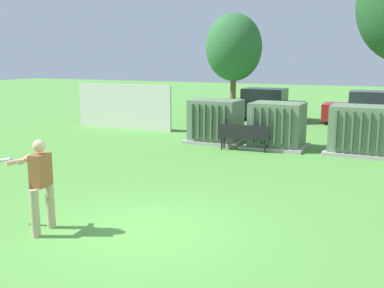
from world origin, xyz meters
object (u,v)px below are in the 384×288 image
parked_car_leftmost (262,105)px  parked_car_left_of_center (370,110)px  batter (38,181)px  transformer_west (216,122)px  transformer_mid_west (277,126)px  transformer_mid_east (359,131)px  park_bench (244,136)px

parked_car_leftmost → parked_car_left_of_center: (5.20, 0.25, 0.00)m
batter → parked_car_left_of_center: 17.70m
transformer_west → parked_car_leftmost: (-0.26, 7.01, -0.04)m
transformer_mid_west → batter: bearing=-100.8°
transformer_west → transformer_mid_west: same height
batter → transformer_mid_east: bearing=65.1°
transformer_mid_west → batter: (-1.86, -9.78, 0.19)m
transformer_mid_east → parked_car_left_of_center: bearing=91.4°
transformer_west → park_bench: transformer_west is taller
batter → parked_car_left_of_center: size_ratio=0.41×
transformer_mid_west → park_bench: transformer_mid_west is taller
parked_car_leftmost → transformer_mid_west: bearing=-69.6°
parked_car_leftmost → parked_car_left_of_center: bearing=2.8°
transformer_west → park_bench: size_ratio=1.15×
transformer_mid_west → transformer_mid_east: (2.73, 0.12, 0.00)m
park_bench → parked_car_leftmost: size_ratio=0.43×
transformer_west → parked_car_leftmost: bearing=92.1°
park_bench → parked_car_left_of_center: parked_car_left_of_center is taller
transformer_mid_west → park_bench: (-0.90, -1.00, -0.25)m
transformer_mid_east → batter: (-4.60, -9.90, 0.19)m
transformer_west → parked_car_leftmost: size_ratio=0.50×
transformer_mid_east → park_bench: transformer_mid_east is taller
park_bench → parked_car_leftmost: bearing=102.1°
park_bench → parked_car_left_of_center: 9.04m
park_bench → batter: 8.85m
transformer_west → transformer_mid_west: bearing=-2.3°
transformer_mid_west → transformer_west: bearing=177.7°
transformer_mid_west → transformer_mid_east: size_ratio=1.00×
transformer_mid_east → parked_car_left_of_center: same height
transformer_west → batter: batter is taller
parked_car_leftmost → transformer_west: bearing=-87.9°
transformer_west → parked_car_leftmost: same height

